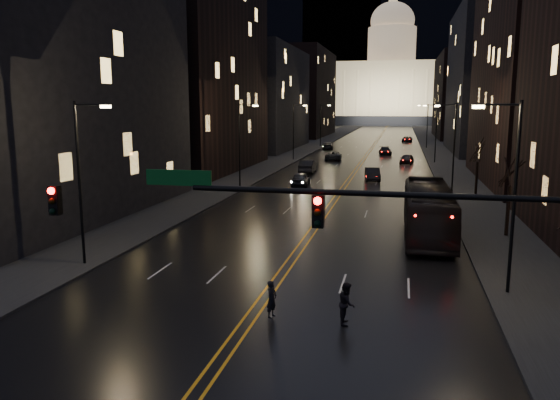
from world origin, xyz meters
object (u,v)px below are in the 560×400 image
Objects in this scene: oncoming_car_a at (301,179)px; pedestrian_a at (272,299)px; pedestrian_b at (347,303)px; receding_car_a at (372,174)px; traffic_signal at (399,231)px; bus at (428,211)px; oncoming_car_b at (308,166)px.

pedestrian_a is (5.63, -37.47, 0.04)m from oncoming_car_a.
oncoming_car_a is 2.56× the size of pedestrian_b.
receding_car_a is 43.40m from pedestrian_b.
receding_car_a is (-3.17, 48.38, -4.34)m from traffic_signal.
oncoming_car_a is 0.96× the size of receding_car_a.
receding_car_a is at bearing 93.75° from traffic_signal.
pedestrian_b is at bearing 111.13° from traffic_signal.
pedestrian_b is (-1.93, 5.00, -4.24)m from traffic_signal.
receding_car_a is (-5.09, 27.25, -1.00)m from bus.
oncoming_car_a is 38.48m from pedestrian_b.
pedestrian_a is at bearing -113.62° from bus.
traffic_signal is at bearing -93.21° from receding_car_a.
traffic_signal is at bearing 100.87° from oncoming_car_b.
pedestrian_b is (-3.85, -16.13, -0.90)m from bus.
traffic_signal is 21.48m from bus.
traffic_signal is 55.58m from oncoming_car_b.
oncoming_car_a is at bearing -148.76° from receding_car_a.
traffic_signal is 1.36× the size of bus.
bus is 35.77m from oncoming_car_b.
traffic_signal is at bearing -117.34° from pedestrian_a.
bus reaches higher than pedestrian_b.
oncoming_car_b is 1.12× the size of receding_car_a.
pedestrian_a reaches higher than oncoming_car_a.
traffic_signal is at bearing 101.14° from oncoming_car_a.
pedestrian_b is at bearing 100.16° from oncoming_car_a.
pedestrian_a reaches higher than receding_car_a.
traffic_signal is 3.73× the size of receding_car_a.
pedestrian_b is (8.75, -37.47, 0.11)m from oncoming_car_a.
bus is 7.31× the size of pedestrian_b.
receding_car_a is at bearing 14.85° from pedestrian_a.
oncoming_car_a is at bearing 120.33° from bus.
traffic_signal reaches higher than receding_car_a.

